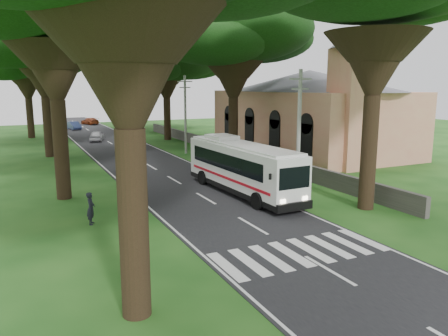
{
  "coord_description": "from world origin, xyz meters",
  "views": [
    {
      "loc": [
        -10.47,
        -16.46,
        7.03
      ],
      "look_at": [
        0.52,
        6.43,
        2.2
      ],
      "focal_mm": 35.0,
      "sensor_mm": 36.0,
      "label": 1
    }
  ],
  "objects_px": {
    "distant_car_a": "(97,136)",
    "coach_bus": "(242,167)",
    "church": "(310,106)",
    "pole_far": "(136,105)",
    "pole_mid": "(185,113)",
    "pole_near": "(299,132)",
    "pedestrian": "(91,208)",
    "distant_car_c": "(90,121)",
    "distant_car_b": "(74,126)"
  },
  "relations": [
    {
      "from": "pole_near",
      "to": "pedestrian",
      "type": "xyz_separation_m",
      "value": [
        -12.81,
        -0.14,
        -3.34
      ]
    },
    {
      "from": "distant_car_b",
      "to": "coach_bus",
      "type": "bearing_deg",
      "value": -94.37
    },
    {
      "from": "church",
      "to": "pole_mid",
      "type": "xyz_separation_m",
      "value": [
        -12.36,
        4.45,
        -0.73
      ]
    },
    {
      "from": "pole_near",
      "to": "distant_car_a",
      "type": "xyz_separation_m",
      "value": [
        -6.66,
        34.34,
        -3.49
      ]
    },
    {
      "from": "pole_mid",
      "to": "pedestrian",
      "type": "distance_m",
      "value": 24.1
    },
    {
      "from": "distant_car_a",
      "to": "pedestrian",
      "type": "xyz_separation_m",
      "value": [
        -6.15,
        -34.48,
        0.16
      ]
    },
    {
      "from": "pole_far",
      "to": "pedestrian",
      "type": "relative_size",
      "value": 4.74
    },
    {
      "from": "church",
      "to": "distant_car_b",
      "type": "xyz_separation_m",
      "value": [
        -19.77,
        35.35,
        -4.23
      ]
    },
    {
      "from": "pole_far",
      "to": "pedestrian",
      "type": "xyz_separation_m",
      "value": [
        -12.81,
        -40.14,
        -3.34
      ]
    },
    {
      "from": "pole_near",
      "to": "coach_bus",
      "type": "height_order",
      "value": "pole_near"
    },
    {
      "from": "pole_near",
      "to": "pole_mid",
      "type": "relative_size",
      "value": 1.0
    },
    {
      "from": "pole_far",
      "to": "distant_car_a",
      "type": "bearing_deg",
      "value": -139.66
    },
    {
      "from": "distant_car_a",
      "to": "coach_bus",
      "type": "bearing_deg",
      "value": 113.6
    },
    {
      "from": "pole_far",
      "to": "distant_car_a",
      "type": "xyz_separation_m",
      "value": [
        -6.66,
        -5.66,
        -3.49
      ]
    },
    {
      "from": "pole_mid",
      "to": "distant_car_b",
      "type": "xyz_separation_m",
      "value": [
        -7.41,
        30.89,
        -3.5
      ]
    },
    {
      "from": "pedestrian",
      "to": "distant_car_b",
      "type": "bearing_deg",
      "value": 12.57
    },
    {
      "from": "distant_car_b",
      "to": "pole_mid",
      "type": "bearing_deg",
      "value": -86.3
    },
    {
      "from": "pole_near",
      "to": "pole_far",
      "type": "bearing_deg",
      "value": 90.0
    },
    {
      "from": "pole_near",
      "to": "coach_bus",
      "type": "distance_m",
      "value": 4.34
    },
    {
      "from": "distant_car_a",
      "to": "distant_car_b",
      "type": "relative_size",
      "value": 0.98
    },
    {
      "from": "distant_car_c",
      "to": "distant_car_b",
      "type": "bearing_deg",
      "value": 46.14
    },
    {
      "from": "church",
      "to": "pole_far",
      "type": "height_order",
      "value": "church"
    },
    {
      "from": "pole_near",
      "to": "pole_far",
      "type": "distance_m",
      "value": 40.0
    },
    {
      "from": "distant_car_a",
      "to": "distant_car_c",
      "type": "xyz_separation_m",
      "value": [
        3.04,
        24.96,
        -0.04
      ]
    },
    {
      "from": "coach_bus",
      "to": "distant_car_b",
      "type": "height_order",
      "value": "coach_bus"
    },
    {
      "from": "church",
      "to": "distant_car_a",
      "type": "xyz_separation_m",
      "value": [
        -19.02,
        18.8,
        -4.22
      ]
    },
    {
      "from": "distant_car_c",
      "to": "pole_mid",
      "type": "bearing_deg",
      "value": 75.63
    },
    {
      "from": "distant_car_a",
      "to": "pedestrian",
      "type": "bearing_deg",
      "value": 96.63
    },
    {
      "from": "distant_car_a",
      "to": "pedestrian",
      "type": "distance_m",
      "value": 35.03
    },
    {
      "from": "church",
      "to": "pedestrian",
      "type": "xyz_separation_m",
      "value": [
        -25.17,
        -15.69,
        -4.07
      ]
    },
    {
      "from": "pole_mid",
      "to": "pole_far",
      "type": "height_order",
      "value": "same"
    },
    {
      "from": "pole_near",
      "to": "pole_far",
      "type": "height_order",
      "value": "same"
    },
    {
      "from": "church",
      "to": "pole_far",
      "type": "xyz_separation_m",
      "value": [
        -12.36,
        24.45,
        -0.73
      ]
    },
    {
      "from": "church",
      "to": "pole_far",
      "type": "bearing_deg",
      "value": 116.82
    },
    {
      "from": "pole_far",
      "to": "pole_mid",
      "type": "bearing_deg",
      "value": -90.0
    },
    {
      "from": "pole_near",
      "to": "pedestrian",
      "type": "bearing_deg",
      "value": -179.37
    },
    {
      "from": "church",
      "to": "pole_mid",
      "type": "height_order",
      "value": "church"
    },
    {
      "from": "coach_bus",
      "to": "distant_car_c",
      "type": "height_order",
      "value": "coach_bus"
    },
    {
      "from": "coach_bus",
      "to": "pedestrian",
      "type": "distance_m",
      "value": 10.34
    },
    {
      "from": "coach_bus",
      "to": "distant_car_b",
      "type": "distance_m",
      "value": 48.83
    },
    {
      "from": "pole_near",
      "to": "coach_bus",
      "type": "bearing_deg",
      "value": 140.66
    },
    {
      "from": "pole_mid",
      "to": "distant_car_a",
      "type": "distance_m",
      "value": 16.19
    },
    {
      "from": "distant_car_c",
      "to": "pedestrian",
      "type": "bearing_deg",
      "value": 61.58
    },
    {
      "from": "pole_mid",
      "to": "distant_car_c",
      "type": "height_order",
      "value": "pole_mid"
    },
    {
      "from": "coach_bus",
      "to": "pedestrian",
      "type": "height_order",
      "value": "coach_bus"
    },
    {
      "from": "church",
      "to": "coach_bus",
      "type": "distance_m",
      "value": 20.38
    },
    {
      "from": "pole_far",
      "to": "pedestrian",
      "type": "bearing_deg",
      "value": -107.7
    },
    {
      "from": "pole_near",
      "to": "coach_bus",
      "type": "xyz_separation_m",
      "value": [
        -2.8,
        2.3,
        -2.4
      ]
    },
    {
      "from": "church",
      "to": "coach_bus",
      "type": "height_order",
      "value": "church"
    },
    {
      "from": "pole_near",
      "to": "church",
      "type": "bearing_deg",
      "value": 51.5
    }
  ]
}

